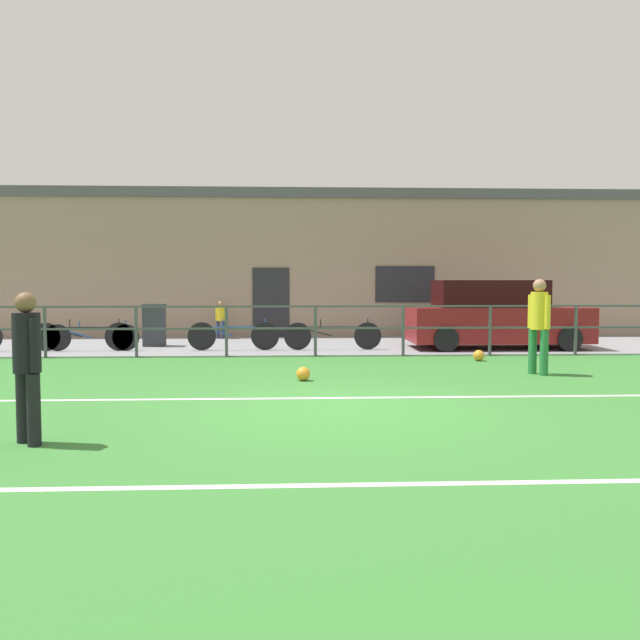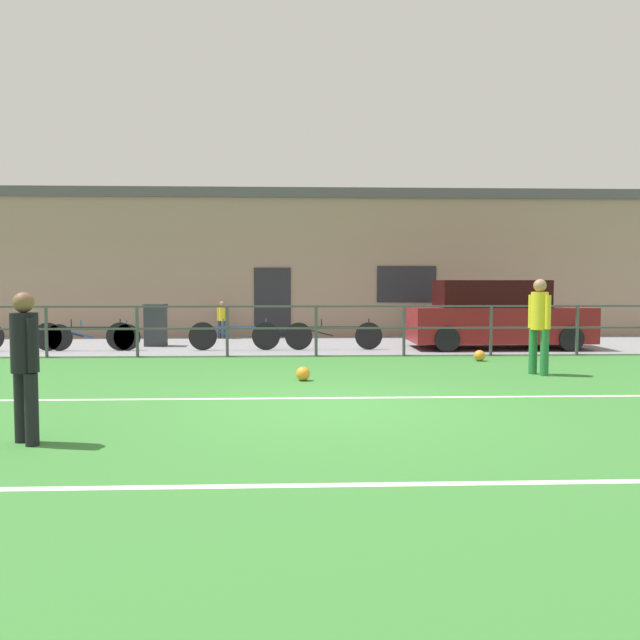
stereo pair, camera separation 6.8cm
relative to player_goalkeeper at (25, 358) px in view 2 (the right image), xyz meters
The scene contains 18 objects.
ground 3.87m from the player_goalkeeper, 29.40° to the left, with size 60.00×44.00×0.04m, color #387A33.
field_line_touchline 4.23m from the player_goalkeeper, 37.66° to the left, with size 36.00×0.11×0.00m, color white.
field_line_hash 3.72m from the player_goalkeeper, 24.70° to the right, with size 36.00×0.11×0.00m, color white.
pavement_strip 10.89m from the player_goalkeeper, 72.43° to the left, with size 48.00×5.00×0.02m, color gray.
perimeter_fence 8.50m from the player_goalkeeper, 67.33° to the left, with size 36.07×0.07×1.15m.
clubhouse_facade 14.49m from the player_goalkeeper, 76.87° to the left, with size 28.00×2.56×4.50m.
player_goalkeeper is the anchor object (origin of this frame).
player_striker 8.62m from the player_goalkeeper, 33.36° to the left, with size 0.30×0.43×1.73m.
soccer_ball_match 5.18m from the player_goalkeeper, 55.13° to the left, with size 0.24×0.24×0.24m, color orange.
soccer_ball_spare 9.59m from the player_goalkeeper, 45.38° to the left, with size 0.23×0.23×0.23m, color orange.
spectator_child 12.33m from the player_goalkeeper, 86.84° to the left, with size 0.30×0.19×1.09m.
parked_car_red 12.12m from the player_goalkeeper, 49.70° to the left, with size 4.40×1.78×1.70m.
bicycle_parked_0 9.30m from the player_goalkeeper, 102.90° to the left, with size 2.26×0.04×0.74m.
bicycle_parked_1 9.81m from the player_goalkeeper, 67.51° to the left, with size 2.39×0.04×0.76m.
bicycle_parked_2 9.34m from the player_goalkeeper, 104.16° to the left, with size 2.41×0.04×0.77m.
bicycle_parked_3 9.16m from the player_goalkeeper, 81.65° to the left, with size 2.22×0.04×0.77m.
trash_bin_0 10.20m from the player_goalkeeper, 94.51° to the left, with size 0.56×0.47×1.08m.
trash_bin_1 13.81m from the player_goalkeeper, 61.35° to the left, with size 0.55×0.47×0.94m.
Camera 2 is at (-0.50, -8.64, 1.68)m, focal length 36.55 mm.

